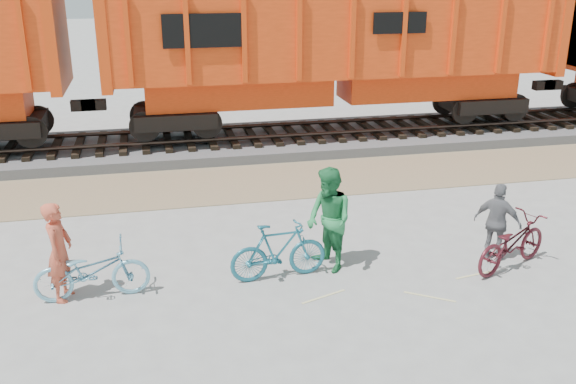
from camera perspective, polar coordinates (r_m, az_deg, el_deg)
name	(u,v)px	position (r m, az deg, el deg)	size (l,w,h in m)	color
ground	(363,271)	(12.25, 6.73, -6.97)	(120.00, 120.00, 0.00)	#9E9E99
gravel_strip	(297,179)	(17.13, 0.82, 1.15)	(120.00, 3.00, 0.02)	#967B5D
ballast_bed	(272,141)	(20.36, -1.43, 4.60)	(120.00, 4.00, 0.30)	slate
track	(272,131)	(20.28, -1.44, 5.48)	(120.00, 2.60, 0.24)	black
hopper_car_center	(336,47)	(20.29, 4.32, 12.72)	(14.00, 3.13, 4.65)	black
bicycle_blue	(92,271)	(11.53, -17.04, -6.72)	(0.68, 1.94, 1.02)	#71B4CF
bicycle_teal	(279,251)	(11.68, -0.85, -5.27)	(0.51, 1.80, 1.08)	#1D6275
bicycle_maroon	(512,243)	(12.78, 19.26, -4.30)	(0.68, 1.94, 1.02)	#4D161E
person_solo	(59,252)	(11.53, -19.67, -5.01)	(0.64, 0.42, 1.76)	#CA5036
person_man	(329,220)	(11.90, 3.67, -2.48)	(0.96, 0.75, 1.97)	#257D43
person_woman	(497,222)	(12.95, 18.12, -2.58)	(0.91, 0.38, 1.55)	slate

